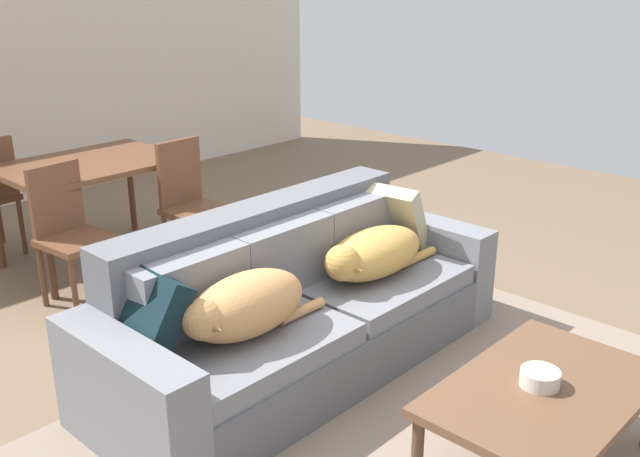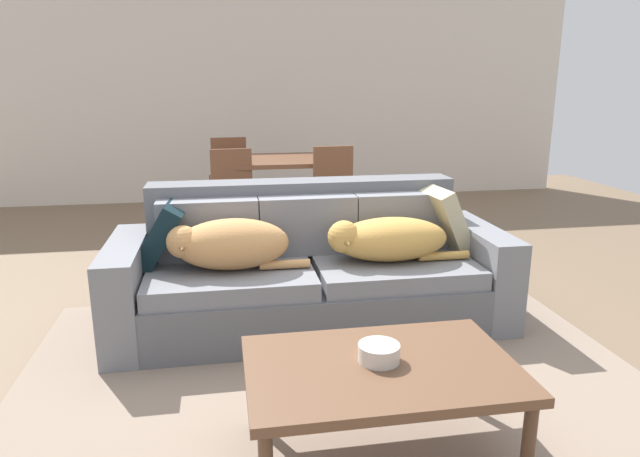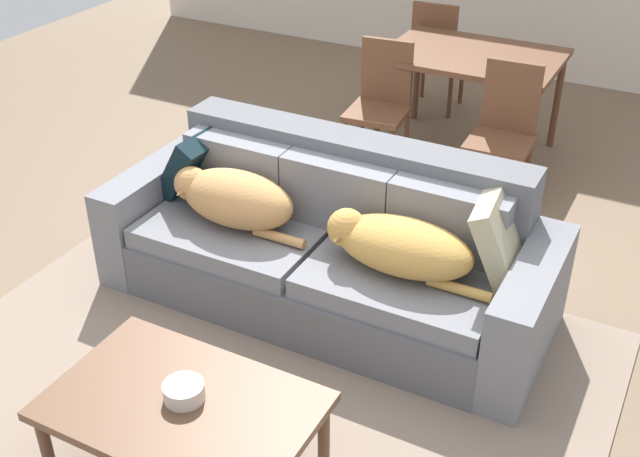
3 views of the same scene
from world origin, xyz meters
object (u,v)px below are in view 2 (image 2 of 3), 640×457
at_px(throw_pillow_by_left_arm, 162,234).
at_px(dining_chair_near_left, 234,197).
at_px(coffee_table, 381,374).
at_px(couch, 310,271).
at_px(dining_table, 281,166).
at_px(dog_on_left_cushion, 228,244).
at_px(dog_on_right_cushion, 387,239).
at_px(bowl_on_coffee_table, 379,353).
at_px(dining_chair_near_right, 336,194).
at_px(throw_pillow_by_right_arm, 443,219).
at_px(dining_chair_far_left, 229,175).

relative_size(throw_pillow_by_left_arm, dining_chair_near_left, 0.43).
bearing_deg(dining_chair_near_left, coffee_table, -86.37).
distance_m(couch, throw_pillow_by_left_arm, 0.92).
distance_m(couch, coffee_table, 1.39).
bearing_deg(throw_pillow_by_left_arm, dining_table, 65.79).
distance_m(couch, dog_on_left_cushion, 0.57).
height_order(dog_on_left_cushion, dog_on_right_cushion, dog_on_left_cushion).
xyz_separation_m(bowl_on_coffee_table, dining_chair_near_right, (0.41, 2.88, 0.05)).
distance_m(dog_on_right_cushion, dining_chair_near_right, 1.68).
bearing_deg(dog_on_left_cushion, coffee_table, -65.94).
xyz_separation_m(bowl_on_coffee_table, dining_chair_near_left, (-0.48, 2.95, 0.05)).
xyz_separation_m(dog_on_right_cushion, bowl_on_coffee_table, (-0.38, -1.21, -0.11)).
height_order(throw_pillow_by_left_arm, dining_chair_near_right, dining_chair_near_right).
bearing_deg(couch, dining_chair_near_left, 104.64).
bearing_deg(dining_chair_near_left, dog_on_left_cushion, -97.99).
xyz_separation_m(couch, throw_pillow_by_right_arm, (0.88, 0.05, 0.29)).
bearing_deg(bowl_on_coffee_table, dog_on_right_cushion, 72.39).
bearing_deg(dining_chair_near_right, dining_chair_near_left, 173.61).
height_order(couch, throw_pillow_by_right_arm, couch).
height_order(couch, dining_chair_near_right, dining_chair_near_right).
height_order(throw_pillow_by_left_arm, throw_pillow_by_right_arm, throw_pillow_by_right_arm).
height_order(throw_pillow_by_right_arm, coffee_table, throw_pillow_by_right_arm).
bearing_deg(bowl_on_coffee_table, throw_pillow_by_right_arm, 59.88).
height_order(throw_pillow_by_left_arm, dining_chair_near_left, dining_chair_near_left).
relative_size(coffee_table, dining_chair_near_right, 1.15).
xyz_separation_m(couch, bowl_on_coffee_table, (0.06, -1.37, 0.12)).
distance_m(couch, throw_pillow_by_right_arm, 0.93).
distance_m(dining_chair_near_right, dining_chair_far_left, 1.51).
relative_size(throw_pillow_by_right_arm, dining_chair_near_right, 0.46).
relative_size(dog_on_right_cushion, dining_table, 0.71).
bearing_deg(dining_chair_near_right, coffee_table, -100.14).
bearing_deg(couch, dining_chair_far_left, 99.01).
xyz_separation_m(throw_pillow_by_left_arm, dining_chair_near_left, (0.46, 1.54, -0.10)).
height_order(dog_on_left_cushion, dining_chair_near_right, dining_chair_near_right).
relative_size(dining_table, dining_chair_near_left, 1.34).
relative_size(throw_pillow_by_right_arm, bowl_on_coffee_table, 2.57).
bearing_deg(coffee_table, throw_pillow_by_right_arm, 60.42).
distance_m(dog_on_left_cushion, dining_chair_near_right, 1.94).
height_order(coffee_table, bowl_on_coffee_table, bowl_on_coffee_table).
distance_m(dining_chair_near_left, dining_chair_far_left, 1.14).
xyz_separation_m(dog_on_right_cushion, dining_table, (-0.39, 2.27, 0.12)).
relative_size(dog_on_right_cushion, dining_chair_near_right, 0.94).
bearing_deg(dining_chair_far_left, bowl_on_coffee_table, 93.75).
distance_m(dog_on_left_cushion, dining_table, 2.33).
distance_m(couch, dining_chair_near_left, 1.65).
distance_m(bowl_on_coffee_table, dining_chair_near_right, 2.91).
bearing_deg(coffee_table, dining_chair_far_left, 96.97).
bearing_deg(dining_chair_near_right, throw_pillow_by_left_arm, -134.66).
relative_size(dog_on_right_cushion, throw_pillow_by_left_arm, 2.22).
relative_size(dog_on_right_cushion, coffee_table, 0.82).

